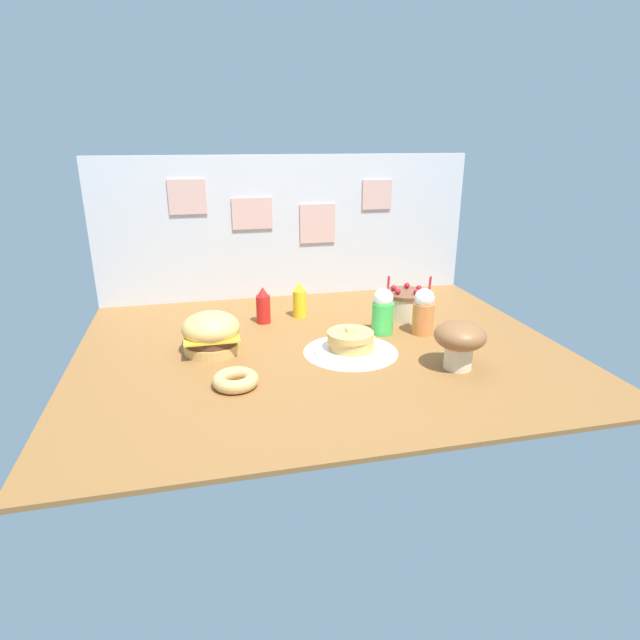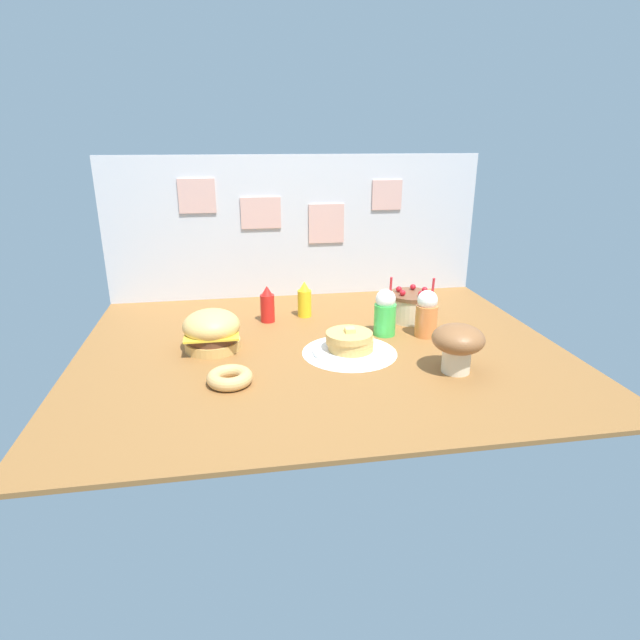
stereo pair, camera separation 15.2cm
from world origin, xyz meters
name	(u,v)px [view 2 (the right image)]	position (x,y,z in m)	size (l,w,h in m)	color
ground_plane	(321,350)	(0.00, 0.00, -0.01)	(2.39, 1.91, 0.02)	brown
back_wall	(296,227)	(0.00, 0.95, 0.45)	(2.39, 0.04, 0.90)	silver
doily_mat	(349,352)	(0.13, -0.09, 0.00)	(0.47, 0.47, 0.00)	white
burger	(212,331)	(-0.54, 0.08, 0.10)	(0.28, 0.28, 0.20)	#DBA859
pancake_stack	(350,344)	(0.13, -0.09, 0.05)	(0.36, 0.36, 0.13)	white
layer_cake	(411,306)	(0.58, 0.33, 0.08)	(0.26, 0.26, 0.19)	beige
ketchup_bottle	(267,305)	(-0.24, 0.44, 0.10)	(0.08, 0.08, 0.21)	red
mustard_bottle	(304,300)	(-0.01, 0.50, 0.10)	(0.08, 0.08, 0.21)	yellow
cream_soda_cup	(385,312)	(0.37, 0.13, 0.12)	(0.12, 0.12, 0.32)	green
orange_float_cup	(427,314)	(0.58, 0.07, 0.12)	(0.12, 0.12, 0.32)	orange
donut_pink_glaze	(230,377)	(-0.45, -0.33, 0.03)	(0.20, 0.20, 0.06)	tan
mushroom_stool	(458,343)	(0.55, -0.37, 0.14)	(0.23, 0.23, 0.22)	beige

